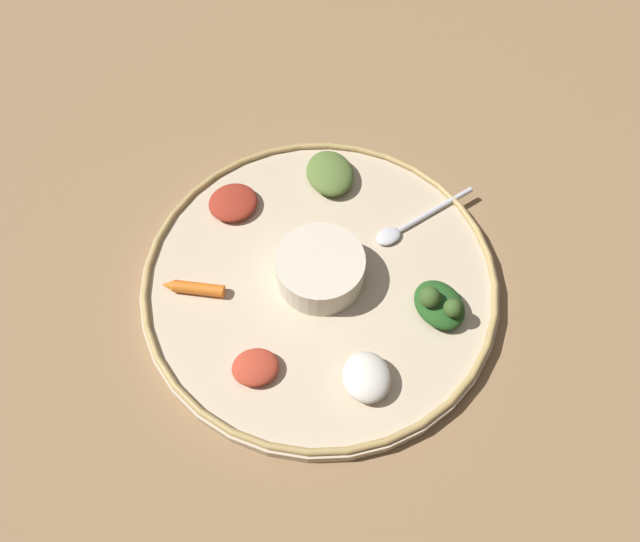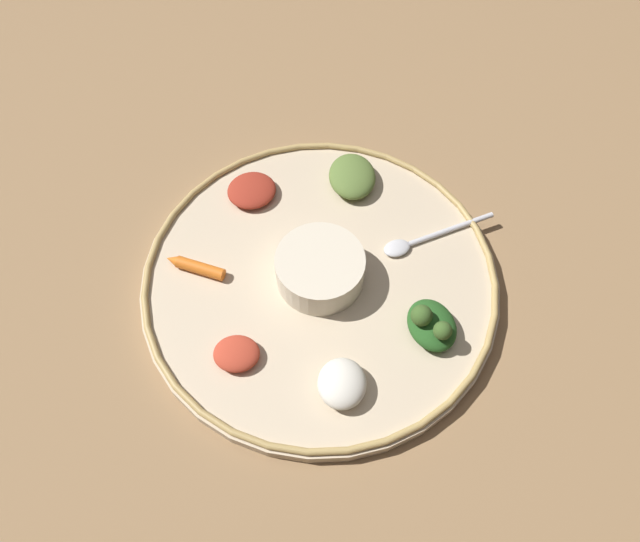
% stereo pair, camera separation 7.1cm
% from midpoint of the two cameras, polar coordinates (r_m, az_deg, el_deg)
% --- Properties ---
extents(ground_plane, '(2.40, 2.40, 0.00)m').
position_cam_midpoint_polar(ground_plane, '(0.73, -2.74, -1.52)').
color(ground_plane, olive).
extents(platter, '(0.43, 0.43, 0.02)m').
position_cam_midpoint_polar(platter, '(0.73, -2.77, -1.19)').
color(platter, '#C6B293').
rests_on(platter, ground_plane).
extents(platter_rim, '(0.43, 0.43, 0.01)m').
position_cam_midpoint_polar(platter_rim, '(0.72, -2.81, -0.73)').
color(platter_rim, tan).
rests_on(platter_rim, platter).
extents(center_bowl, '(0.11, 0.11, 0.04)m').
position_cam_midpoint_polar(center_bowl, '(0.70, -2.88, 0.06)').
color(center_bowl, beige).
rests_on(center_bowl, platter).
extents(spoon, '(0.11, 0.12, 0.01)m').
position_cam_midpoint_polar(spoon, '(0.76, 5.94, 4.25)').
color(spoon, silver).
rests_on(spoon, platter).
extents(greens_pile, '(0.08, 0.08, 0.05)m').
position_cam_midpoint_polar(greens_pile, '(0.69, 8.46, -3.39)').
color(greens_pile, '#23511E').
rests_on(greens_pile, platter).
extents(carrot_near_spoon, '(0.08, 0.02, 0.01)m').
position_cam_midpoint_polar(carrot_near_spoon, '(0.73, -14.70, -1.83)').
color(carrot_near_spoon, orange).
rests_on(carrot_near_spoon, platter).
extents(mound_rice_white, '(0.07, 0.07, 0.03)m').
position_cam_midpoint_polar(mound_rice_white, '(0.65, 1.34, -10.37)').
color(mound_rice_white, silver).
rests_on(mound_rice_white, platter).
extents(mound_beet, '(0.09, 0.09, 0.02)m').
position_cam_midpoint_polar(mound_beet, '(0.78, -10.87, 6.24)').
color(mound_beet, maroon).
rests_on(mound_beet, platter).
extents(mound_berbere_red, '(0.07, 0.06, 0.02)m').
position_cam_midpoint_polar(mound_berbere_red, '(0.67, -9.24, -9.33)').
color(mound_berbere_red, '#B73D28').
rests_on(mound_berbere_red, platter).
extents(mound_collards, '(0.09, 0.10, 0.03)m').
position_cam_midpoint_polar(mound_collards, '(0.80, -1.61, 9.12)').
color(mound_collards, '#567033').
rests_on(mound_collards, platter).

